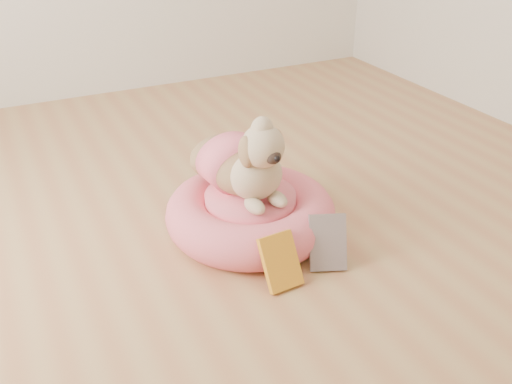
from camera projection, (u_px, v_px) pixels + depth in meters
name	position (u px, v px, depth m)	size (l,w,h in m)	color
floor	(253.00, 274.00, 2.10)	(4.50, 4.50, 0.00)	#B67A4B
pet_bed	(251.00, 213.00, 2.31)	(0.69, 0.69, 0.18)	#FF637E
dog	(242.00, 149.00, 2.20)	(0.35, 0.50, 0.37)	brown
book_yellow	(281.00, 261.00, 2.01)	(0.13, 0.03, 0.20)	yellow
book_white	(328.00, 242.00, 2.10)	(0.14, 0.02, 0.21)	silver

